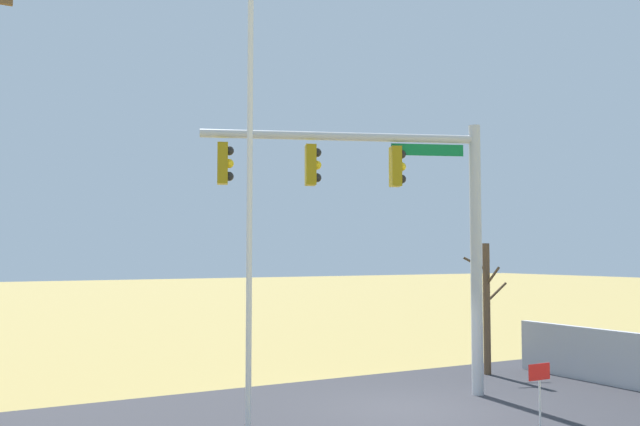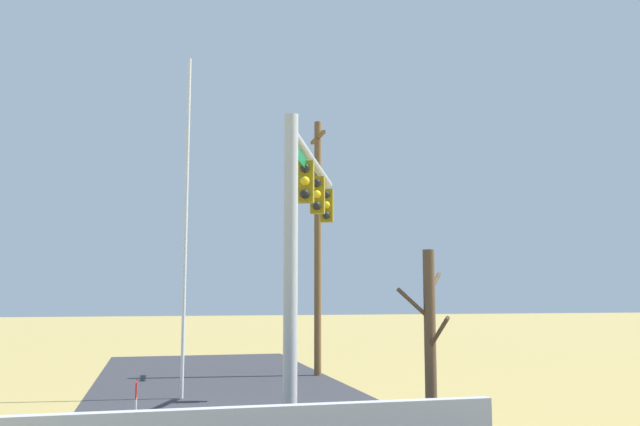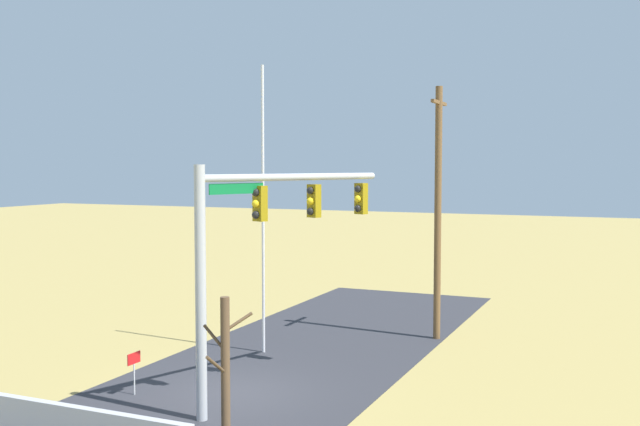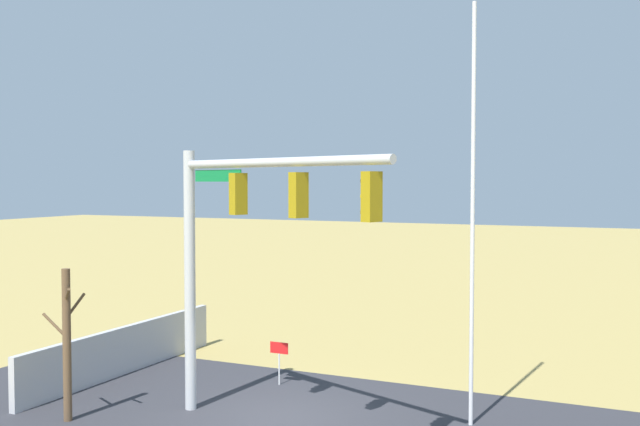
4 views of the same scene
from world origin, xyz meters
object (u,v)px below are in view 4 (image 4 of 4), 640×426
(flagpole, at_px, (473,216))
(open_sign, at_px, (279,353))
(bare_tree, at_px, (67,343))
(signal_mast, at_px, (239,230))

(flagpole, xyz_separation_m, open_sign, (5.71, -1.12, -4.04))
(bare_tree, xyz_separation_m, open_sign, (-3.16, -4.87, -0.99))
(flagpole, height_order, open_sign, flagpole)
(signal_mast, height_order, bare_tree, signal_mast)
(bare_tree, relative_size, open_sign, 3.01)
(signal_mast, xyz_separation_m, bare_tree, (4.03, 1.27, -2.75))
(signal_mast, bearing_deg, open_sign, -76.38)
(signal_mast, distance_m, bare_tree, 5.04)
(signal_mast, relative_size, bare_tree, 1.77)
(flagpole, distance_m, open_sign, 7.08)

